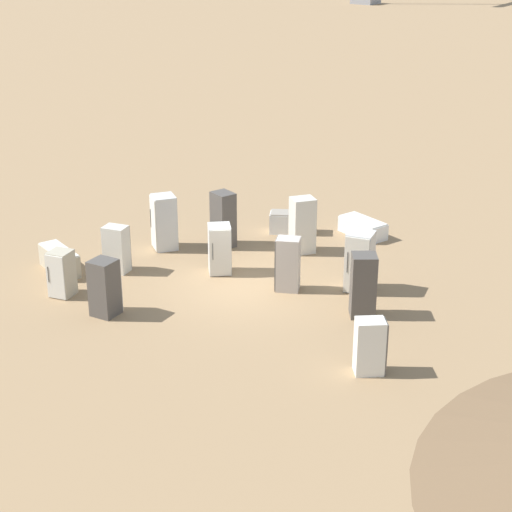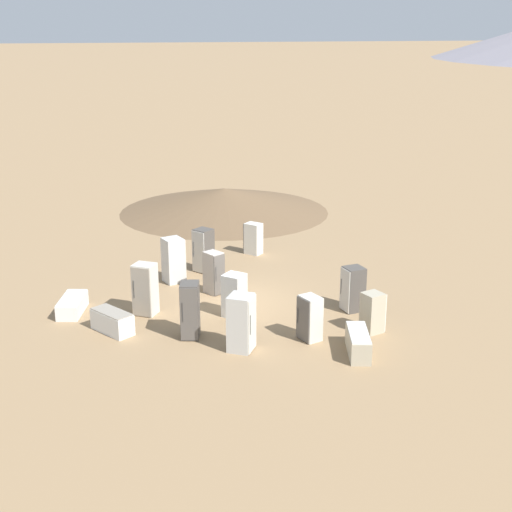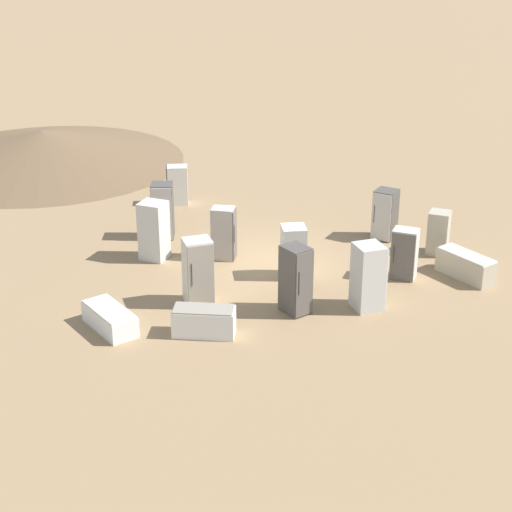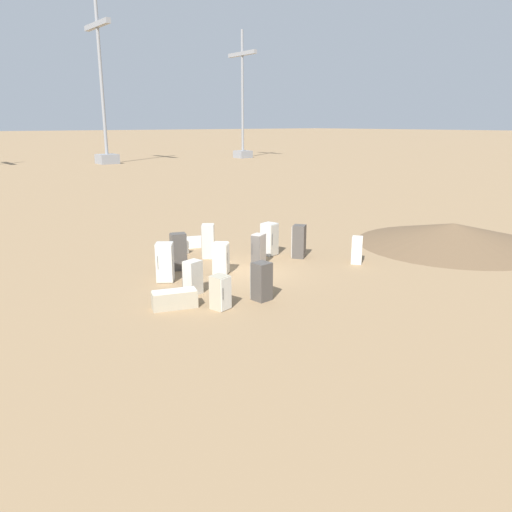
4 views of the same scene
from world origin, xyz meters
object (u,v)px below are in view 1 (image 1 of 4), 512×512
Objects in this scene: discarded_fridge_2 at (363,285)px; discarded_fridge_8 at (105,288)px; discarded_fridge_1 at (223,219)px; discarded_fridge_0 at (370,347)px; discarded_fridge_4 at (363,227)px; discarded_fridge_10 at (302,225)px; discarded_fridge_9 at (164,222)px; discarded_fridge_12 at (61,273)px; discarded_fridge_7 at (60,260)px; discarded_fridge_11 at (288,264)px; discarded_fridge_13 at (360,262)px; discarded_fridge_3 at (292,222)px; discarded_fridge_6 at (117,249)px; discarded_fridge_5 at (220,249)px.

discarded_fridge_2 is 1.12× the size of discarded_fridge_8.
discarded_fridge_8 is (6.21, 0.51, -0.13)m from discarded_fridge_1.
discarded_fridge_0 is 0.78× the size of discarded_fridge_2.
discarded_fridge_1 is 0.99× the size of discarded_fridge_4.
discarded_fridge_4 is at bearing 16.31° from discarded_fridge_10.
discarded_fridge_12 is (4.68, 0.02, -0.23)m from discarded_fridge_9.
discarded_fridge_1 is at bearing 127.05° from discarded_fridge_2.
discarded_fridge_7 is 1.37× the size of discarded_fridge_12.
discarded_fridge_2 reaches higher than discarded_fridge_7.
discarded_fridge_9 is 5.33m from discarded_fridge_11.
discarded_fridge_4 is 1.00× the size of discarded_fridge_7.
discarded_fridge_8 is 2.00m from discarded_fridge_12.
discarded_fridge_9 is at bearing -148.73° from discarded_fridge_0.
discarded_fridge_2 is 7.30m from discarded_fridge_8.
discarded_fridge_13 is at bearing 42.59° from discarded_fridge_8.
discarded_fridge_13 is (-1.23, 1.78, 0.09)m from discarded_fridge_11.
discarded_fridge_9 is (-4.87, -2.00, 0.11)m from discarded_fridge_8.
discarded_fridge_1 reaches higher than discarded_fridge_3.
discarded_fridge_1 is 2.01m from discarded_fridge_9.
discarded_fridge_1 is 5.65m from discarded_fridge_7.
discarded_fridge_11 is (2.90, 1.32, -0.11)m from discarded_fridge_10.
discarded_fridge_12 is at bearing 171.41° from discarded_fridge_4.
discarded_fridge_6 is 6.21m from discarded_fridge_10.
discarded_fridge_10 reaches higher than discarded_fridge_8.
discarded_fridge_2 reaches higher than discarded_fridge_5.
discarded_fridge_13 reaches higher than discarded_fridge_4.
discarded_fridge_2 is 8.10m from discarded_fridge_6.
discarded_fridge_0 is 0.75× the size of discarded_fridge_4.
discarded_fridge_13 is at bearing 155.52° from discarded_fridge_5.
discarded_fridge_2 is at bearing -160.37° from discarded_fridge_3.
discarded_fridge_8 is at bearing 86.35° from discarded_fridge_7.
discarded_fridge_1 is 2.34m from discarded_fridge_5.
discarded_fridge_1 is 6.20m from discarded_fridge_12.
discarded_fridge_3 is at bearing 104.08° from discarded_fridge_2.
discarded_fridge_8 is at bearing 34.45° from discarded_fridge_13.
discarded_fridge_8 reaches higher than discarded_fridge_6.
discarded_fridge_13 reaches higher than discarded_fridge_8.
discarded_fridge_8 reaches higher than discarded_fridge_5.
discarded_fridge_9 reaches higher than discarded_fridge_7.
discarded_fridge_0 is 11.15m from discarded_fridge_7.
discarded_fridge_2 is 1.17× the size of discarded_fridge_5.
discarded_fridge_5 reaches higher than discarded_fridge_3.
discarded_fridge_11 is at bearing 132.69° from discarded_fridge_7.
discarded_fridge_0 reaches higher than discarded_fridge_4.
discarded_fridge_5 is 4.36m from discarded_fridge_8.
discarded_fridge_3 is at bearing 6.06° from discarded_fridge_11.
discarded_fridge_3 is 2.50m from discarded_fridge_4.
discarded_fridge_4 is 5.49m from discarded_fridge_11.
discarded_fridge_3 is (-7.28, -7.00, -0.34)m from discarded_fridge_0.
discarded_fridge_11 is at bearing 140.71° from discarded_fridge_5.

